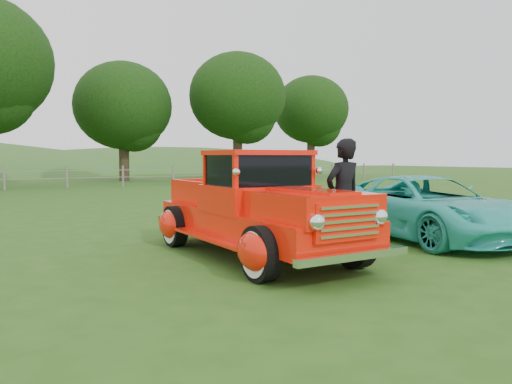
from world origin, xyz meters
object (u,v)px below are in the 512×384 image
tree_near_east (123,106)px  red_pickup (256,209)px  tree_mid_east (237,97)px  tree_far_east (311,110)px  man (343,197)px  teal_sedan (426,208)px

tree_near_east → red_pickup: (-5.44, -27.93, -4.45)m
tree_mid_east → red_pickup: bearing=-117.4°
tree_far_east → man: bearing=-125.5°
red_pickup → tree_near_east: bearing=78.5°
tree_near_east → tree_far_east: bearing=3.4°
tree_near_east → man: bearing=-98.2°
tree_far_east → teal_sedan: tree_far_east is taller
teal_sedan → man: bearing=-162.1°
man → tree_near_east: bearing=-102.5°
tree_mid_east → tree_near_east: bearing=166.0°
tree_mid_east → tree_far_east: bearing=18.4°
teal_sedan → red_pickup: bearing=-174.7°
red_pickup → teal_sedan: red_pickup is taller
red_pickup → man: (1.35, -0.62, 0.20)m
tree_far_east → red_pickup: (-22.44, -28.93, -5.06)m
red_pickup → teal_sedan: size_ratio=1.08×
tree_mid_east → man: tree_mid_east is taller
teal_sedan → man: man is taller
tree_mid_east → tree_far_east: size_ratio=1.07×
tree_near_east → tree_far_east: 17.04m
tree_near_east → red_pickup: 28.81m
tree_mid_east → man: bearing=-114.5°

